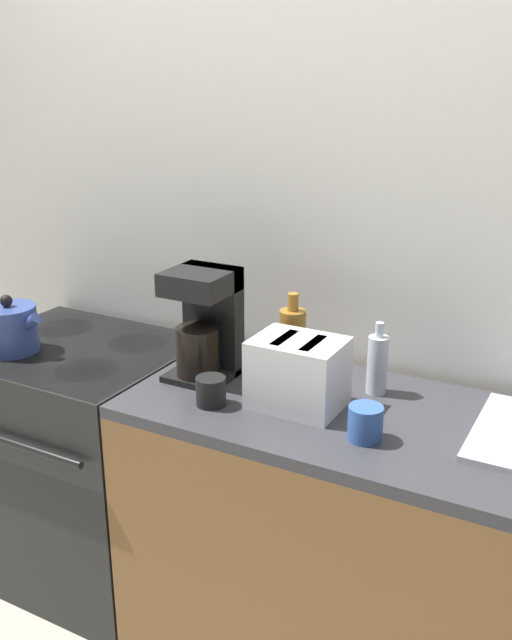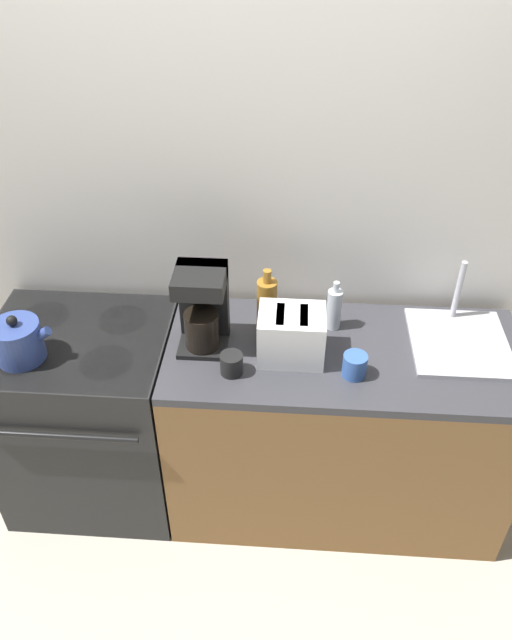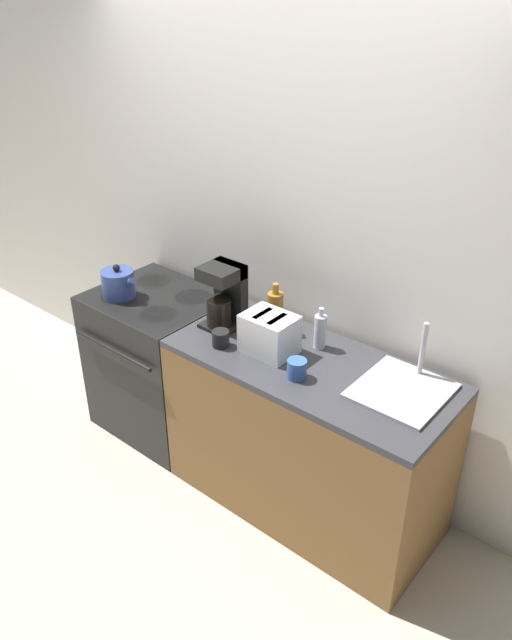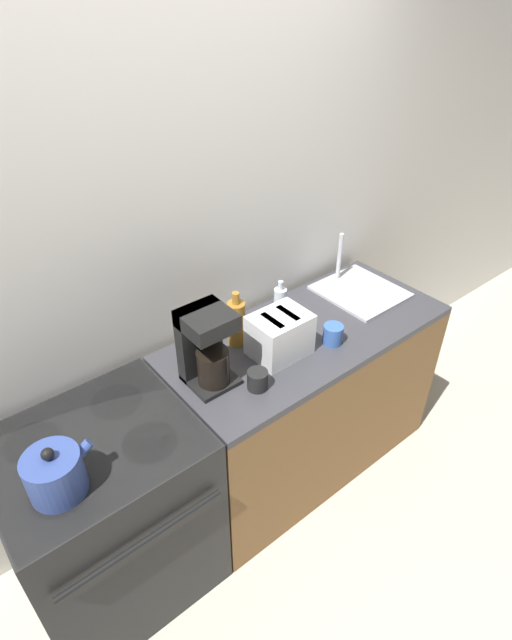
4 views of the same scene
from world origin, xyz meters
The scene contains 10 objects.
wall_back centered at (0.00, 0.70, 1.30)m, with size 8.00×0.05×2.60m.
stove centered at (-0.59, 0.32, 0.46)m, with size 0.75×0.68×0.90m.
counter_block centered at (0.51, 0.32, 0.45)m, with size 1.42×0.64×0.90m.
kettle centered at (-0.75, 0.19, 0.98)m, with size 0.24×0.19×0.20m.
toaster centered at (0.29, 0.28, 1.00)m, with size 0.25×0.20×0.20m.
coffee_maker centered at (-0.06, 0.34, 1.07)m, with size 0.19×0.20×0.35m.
bottle_clear centered at (0.46, 0.47, 0.99)m, with size 0.06×0.06×0.22m.
bottle_amber centered at (0.19, 0.46, 1.01)m, with size 0.08×0.08×0.27m.
cup_blue centered at (0.53, 0.18, 0.95)m, with size 0.09×0.09×0.09m.
cup_black centered at (0.07, 0.16, 0.94)m, with size 0.09×0.09×0.08m.
Camera 1 is at (1.07, -1.40, 1.80)m, focal length 40.00 mm.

